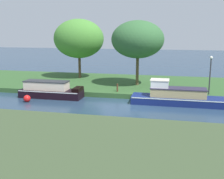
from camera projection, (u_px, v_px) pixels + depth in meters
The scene contains 11 objects.
ground_plane at pixel (130, 106), 20.73m from camera, with size 120.00×120.00×0.00m, color #243A51.
riverbank_far at pixel (141, 85), 27.37m from camera, with size 72.00×10.00×0.40m, color #305529.
riverbank_near at pixel (97, 156), 12.09m from camera, with size 72.00×10.00×0.40m, color #394A2D.
navy_barge at pixel (177, 97), 21.04m from camera, with size 7.04×1.72×1.84m.
black_narrowboat at pixel (50, 90), 23.18m from camera, with size 5.18×1.60×1.38m.
willow_tree_left at pixel (79, 39), 29.40m from camera, with size 5.30×4.33×6.18m.
willow_tree_centre at pixel (138, 39), 25.34m from camera, with size 4.75×4.61×5.92m.
lamp_post at pixel (210, 71), 22.18m from camera, with size 0.24×0.24×3.07m.
mooring_post_near at pixel (117, 88), 23.56m from camera, with size 0.13×0.13×0.66m, color #50301E.
mooring_post_far at pixel (53, 85), 24.76m from camera, with size 0.13×0.13×0.70m, color brown.
channel_buoy at pixel (27, 98), 21.80m from camera, with size 0.54×0.54×0.54m, color red.
Camera 1 is at (3.04, -19.83, 5.51)m, focal length 45.24 mm.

